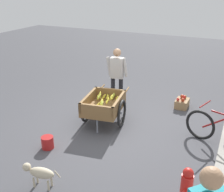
% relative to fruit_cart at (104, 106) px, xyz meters
% --- Properties ---
extents(ground_plane, '(24.00, 24.00, 0.00)m').
position_rel_fruit_cart_xyz_m(ground_plane, '(0.06, 0.38, -0.44)').
color(ground_plane, '#47474C').
extents(fruit_cart, '(1.75, 1.04, 0.72)m').
position_rel_fruit_cart_xyz_m(fruit_cart, '(0.00, 0.00, 0.00)').
color(fruit_cart, olive).
rests_on(fruit_cart, ground).
extents(vendor_person, '(0.25, 0.59, 1.55)m').
position_rel_fruit_cart_xyz_m(vendor_person, '(-1.12, -0.18, 0.48)').
color(vendor_person, black).
rests_on(vendor_person, ground).
extents(bicycle, '(0.65, 1.59, 0.85)m').
position_rel_fruit_cart_xyz_m(bicycle, '(-0.07, 2.64, -0.09)').
color(bicycle, black).
rests_on(bicycle, ground).
extents(dog, '(0.24, 0.67, 0.40)m').
position_rel_fruit_cart_xyz_m(dog, '(2.44, 0.06, -0.17)').
color(dog, beige).
rests_on(dog, ground).
extents(fire_hydrant, '(0.25, 0.25, 0.67)m').
position_rel_fruit_cart_xyz_m(fire_hydrant, '(1.85, 2.30, -0.11)').
color(fire_hydrant, red).
rests_on(fire_hydrant, ground).
extents(plastic_bucket, '(0.25, 0.25, 0.25)m').
position_rel_fruit_cart_xyz_m(plastic_bucket, '(1.46, -0.54, -0.31)').
color(plastic_bucket, '#B21E1E').
rests_on(plastic_bucket, ground).
extents(apple_crate, '(0.44, 0.32, 0.32)m').
position_rel_fruit_cart_xyz_m(apple_crate, '(-1.69, 1.48, -0.31)').
color(apple_crate, '#99754C').
rests_on(apple_crate, ground).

